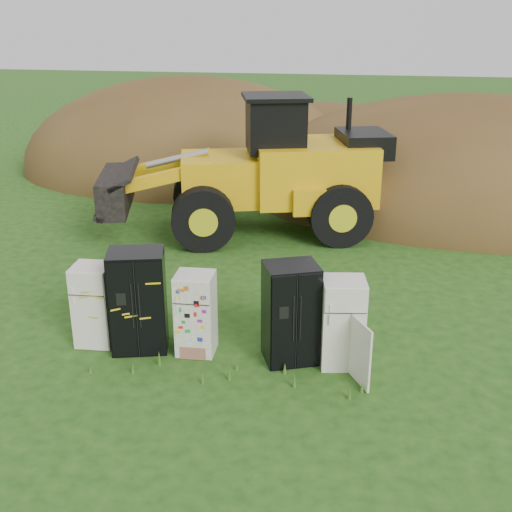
{
  "coord_description": "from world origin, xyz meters",
  "views": [
    {
      "loc": [
        2.6,
        -10.58,
        6.13
      ],
      "look_at": [
        0.32,
        2.0,
        1.27
      ],
      "focal_mm": 45.0,
      "sensor_mm": 36.0,
      "label": 1
    }
  ],
  "objects_px": {
    "fridge_black_right": "(291,313)",
    "fridge_open_door": "(343,323)",
    "fridge_leftmost": "(94,305)",
    "wheel_loader": "(240,167)",
    "fridge_black_side": "(138,301)",
    "fridge_sticker": "(196,313)"
  },
  "relations": [
    {
      "from": "fridge_sticker",
      "to": "fridge_open_door",
      "type": "xyz_separation_m",
      "value": [
        2.76,
        0.03,
        0.04
      ]
    },
    {
      "from": "fridge_leftmost",
      "to": "fridge_open_door",
      "type": "distance_m",
      "value": 4.8
    },
    {
      "from": "fridge_black_right",
      "to": "fridge_black_side",
      "type": "bearing_deg",
      "value": 159.21
    },
    {
      "from": "fridge_open_door",
      "to": "wheel_loader",
      "type": "distance_m",
      "value": 7.95
    },
    {
      "from": "fridge_black_right",
      "to": "fridge_leftmost",
      "type": "bearing_deg",
      "value": 158.33
    },
    {
      "from": "fridge_sticker",
      "to": "fridge_black_right",
      "type": "height_order",
      "value": "fridge_black_right"
    },
    {
      "from": "wheel_loader",
      "to": "fridge_sticker",
      "type": "bearing_deg",
      "value": -100.95
    },
    {
      "from": "fridge_black_side",
      "to": "fridge_black_right",
      "type": "xyz_separation_m",
      "value": [
        2.92,
        0.07,
        -0.04
      ]
    },
    {
      "from": "fridge_black_right",
      "to": "wheel_loader",
      "type": "xyz_separation_m",
      "value": [
        -2.4,
        7.11,
        1.05
      ]
    },
    {
      "from": "fridge_leftmost",
      "to": "wheel_loader",
      "type": "bearing_deg",
      "value": 74.49
    },
    {
      "from": "fridge_black_right",
      "to": "fridge_open_door",
      "type": "relative_size",
      "value": 1.13
    },
    {
      "from": "fridge_black_side",
      "to": "fridge_black_right",
      "type": "bearing_deg",
      "value": -13.95
    },
    {
      "from": "fridge_sticker",
      "to": "fridge_black_right",
      "type": "distance_m",
      "value": 1.81
    },
    {
      "from": "fridge_open_door",
      "to": "wheel_loader",
      "type": "bearing_deg",
      "value": 106.25
    },
    {
      "from": "fridge_black_right",
      "to": "wheel_loader",
      "type": "relative_size",
      "value": 0.23
    },
    {
      "from": "fridge_sticker",
      "to": "fridge_open_door",
      "type": "height_order",
      "value": "fridge_open_door"
    },
    {
      "from": "fridge_black_side",
      "to": "wheel_loader",
      "type": "height_order",
      "value": "wheel_loader"
    },
    {
      "from": "fridge_open_door",
      "to": "fridge_leftmost",
      "type": "bearing_deg",
      "value": 171.31
    },
    {
      "from": "fridge_black_side",
      "to": "fridge_open_door",
      "type": "bearing_deg",
      "value": -14.43
    },
    {
      "from": "fridge_black_right",
      "to": "fridge_open_door",
      "type": "distance_m",
      "value": 0.97
    },
    {
      "from": "fridge_black_right",
      "to": "fridge_open_door",
      "type": "bearing_deg",
      "value": -22.75
    },
    {
      "from": "fridge_black_side",
      "to": "wheel_loader",
      "type": "bearing_deg",
      "value": 70.48
    }
  ]
}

